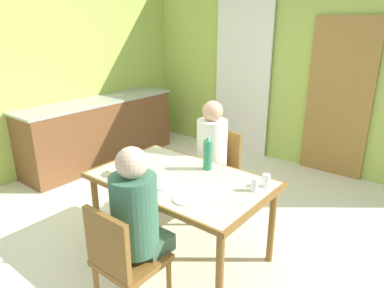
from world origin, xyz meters
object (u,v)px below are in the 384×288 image
at_px(serving_bowl_center, 119,171).
at_px(person_far_diner, 211,145).
at_px(chair_near_diner, 123,259).
at_px(chair_far_diner, 218,167).
at_px(dining_table, 181,185).
at_px(person_near_diner, 136,211).
at_px(water_bottle_green_near, 208,154).
at_px(kitchen_counter, 100,131).

bearing_deg(serving_bowl_center, person_far_diner, 73.42).
xyz_separation_m(chair_near_diner, serving_bowl_center, (-0.64, 0.54, 0.25)).
bearing_deg(serving_bowl_center, chair_far_diner, 75.44).
bearing_deg(chair_far_diner, dining_table, 102.02).
bearing_deg(person_far_diner, dining_table, 104.39).
bearing_deg(serving_bowl_center, dining_table, 30.62).
distance_m(dining_table, person_near_diner, 0.71).
xyz_separation_m(chair_near_diner, chair_far_diner, (-0.37, 1.61, 0.00)).
relative_size(person_far_diner, serving_bowl_center, 4.53).
bearing_deg(chair_near_diner, dining_table, 103.63).
bearing_deg(dining_table, serving_bowl_center, -149.38).
height_order(person_near_diner, water_bottle_green_near, person_near_diner).
relative_size(water_bottle_green_near, serving_bowl_center, 1.72).
distance_m(dining_table, person_far_diner, 0.70).
height_order(chair_near_diner, person_far_diner, person_far_diner).
bearing_deg(person_far_diner, kitchen_counter, -7.52).
bearing_deg(kitchen_counter, person_far_diner, -7.52).
distance_m(person_far_diner, serving_bowl_center, 0.97).
bearing_deg(chair_far_diner, kitchen_counter, -3.91).
height_order(chair_near_diner, serving_bowl_center, chair_near_diner).
distance_m(chair_far_diner, water_bottle_green_near, 0.68).
xyz_separation_m(water_bottle_green_near, serving_bowl_center, (-0.52, -0.55, -0.11)).
height_order(person_near_diner, person_far_diner, same).
relative_size(dining_table, water_bottle_green_near, 4.97).
bearing_deg(dining_table, water_bottle_green_near, 76.66).
height_order(kitchen_counter, chair_near_diner, kitchen_counter).
bearing_deg(chair_near_diner, serving_bowl_center, 140.11).
bearing_deg(water_bottle_green_near, person_far_diner, 121.71).
distance_m(dining_table, chair_near_diner, 0.84).
height_order(dining_table, chair_near_diner, chair_near_diner).
bearing_deg(person_near_diner, dining_table, 106.28).
bearing_deg(kitchen_counter, serving_bowl_center, -33.08).
distance_m(chair_far_diner, person_near_diner, 1.54).
bearing_deg(person_far_diner, serving_bowl_center, 73.42).
distance_m(kitchen_counter, serving_bowl_center, 2.25).
bearing_deg(chair_far_diner, water_bottle_green_near, 114.53).
bearing_deg(dining_table, kitchen_counter, 157.69).
xyz_separation_m(kitchen_counter, person_near_diner, (2.51, -1.62, 0.33)).
distance_m(chair_near_diner, person_far_diner, 1.54).
bearing_deg(kitchen_counter, chair_far_diner, -3.91).
bearing_deg(dining_table, chair_near_diner, -76.37).
distance_m(person_far_diner, water_bottle_green_near, 0.46).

